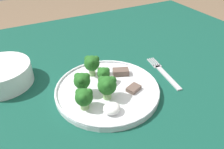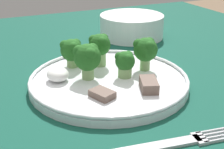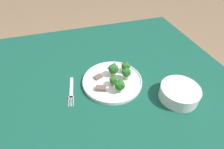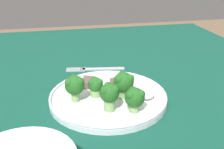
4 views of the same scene
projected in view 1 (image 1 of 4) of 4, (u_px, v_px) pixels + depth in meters
name	position (u px, v px, depth m)	size (l,w,h in m)	color
table	(125.00, 111.00, 0.65)	(1.27, 1.14, 0.78)	#114738
dinner_plate	(107.00, 89.00, 0.57)	(0.27, 0.27, 0.02)	white
fork	(164.00, 73.00, 0.64)	(0.04, 0.17, 0.00)	#B2B2B7
cream_bowl	(2.00, 75.00, 0.59)	(0.16, 0.16, 0.06)	white
broccoli_floret_near_rim_left	(104.00, 74.00, 0.57)	(0.03, 0.03, 0.05)	#7FA866
broccoli_floret_center_left	(92.00, 63.00, 0.59)	(0.04, 0.04, 0.06)	#7FA866
broccoli_floret_back_left	(107.00, 85.00, 0.51)	(0.05, 0.05, 0.06)	#7FA866
broccoli_floret_front_left	(84.00, 97.00, 0.49)	(0.04, 0.04, 0.05)	#7FA866
broccoli_floret_center_back	(82.00, 82.00, 0.53)	(0.04, 0.04, 0.06)	#7FA866
meat_slice_front_slice	(133.00, 88.00, 0.56)	(0.04, 0.04, 0.01)	brown
meat_slice_middle_slice	(121.00, 72.00, 0.61)	(0.05, 0.04, 0.02)	brown
sauce_dollop	(112.00, 108.00, 0.49)	(0.04, 0.04, 0.02)	white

